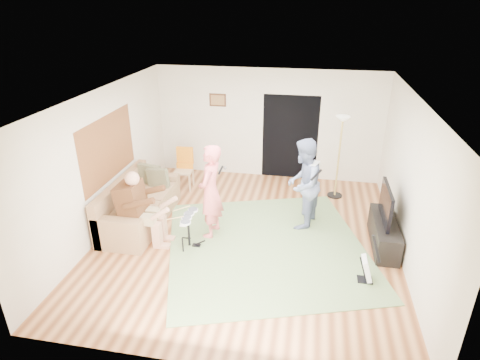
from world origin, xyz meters
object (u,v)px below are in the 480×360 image
at_px(torchiere_lamp, 340,143).
at_px(tv_cabinet, 384,233).
at_px(television, 386,204).
at_px(dining_chair, 184,174).
at_px(guitarist, 303,184).
at_px(sofa, 136,209).
at_px(guitar_spare, 367,268).
at_px(singer, 211,192).
at_px(drum_kit, 189,232).

distance_m(torchiere_lamp, tv_cabinet, 2.32).
xyz_separation_m(torchiere_lamp, television, (0.76, -1.90, -0.44)).
bearing_deg(dining_chair, torchiere_lamp, -0.18).
relative_size(guitarist, torchiere_lamp, 0.96).
bearing_deg(television, sofa, -179.69).
height_order(guitar_spare, dining_chair, dining_chair).
bearing_deg(singer, television, 99.55).
bearing_deg(television, guitarist, 162.56).
bearing_deg(guitarist, drum_kit, -45.90).
height_order(torchiere_lamp, dining_chair, torchiere_lamp).
bearing_deg(torchiere_lamp, guitar_spare, -82.49).
distance_m(tv_cabinet, television, 0.60).
bearing_deg(tv_cabinet, drum_kit, -169.07).
relative_size(guitarist, dining_chair, 1.85).
relative_size(singer, tv_cabinet, 1.30).
xyz_separation_m(singer, guitarist, (1.67, 0.66, -0.01)).
bearing_deg(sofa, singer, -6.12).
bearing_deg(dining_chair, drum_kit, -73.79).
bearing_deg(guitarist, torchiere_lamp, 167.41).
height_order(drum_kit, guitar_spare, guitar_spare).
relative_size(singer, television, 1.81).
distance_m(dining_chair, tv_cabinet, 4.67).
height_order(sofa, singer, singer).
distance_m(sofa, guitar_spare, 4.53).
relative_size(torchiere_lamp, tv_cabinet, 1.35).
xyz_separation_m(torchiere_lamp, dining_chair, (-3.54, -0.19, -0.95)).
bearing_deg(guitar_spare, torchiere_lamp, 97.51).
xyz_separation_m(guitarist, tv_cabinet, (1.53, -0.46, -0.65)).
bearing_deg(torchiere_lamp, sofa, -154.23).
height_order(guitarist, dining_chair, guitarist).
height_order(guitarist, television, guitarist).
distance_m(sofa, singer, 1.72).
bearing_deg(guitarist, dining_chair, -99.90).
relative_size(guitar_spare, dining_chair, 0.90).
distance_m(drum_kit, television, 3.56).
bearing_deg(tv_cabinet, singer, -176.46).
height_order(sofa, guitar_spare, sofa).
bearing_deg(guitar_spare, dining_chair, 144.10).
distance_m(guitar_spare, torchiere_lamp, 3.23).
bearing_deg(television, dining_chair, 158.22).
height_order(sofa, tv_cabinet, sofa).
xyz_separation_m(guitar_spare, dining_chair, (-3.94, 2.85, 0.10)).
bearing_deg(tv_cabinet, dining_chair, 158.44).
bearing_deg(television, drum_kit, -168.92).
relative_size(drum_kit, dining_chair, 0.68).
relative_size(sofa, guitar_spare, 2.56).
xyz_separation_m(drum_kit, singer, (0.30, 0.48, 0.62)).
bearing_deg(singer, tv_cabinet, 99.49).
xyz_separation_m(guitarist, dining_chair, (-2.81, 1.25, -0.55)).
xyz_separation_m(drum_kit, guitar_spare, (3.09, -0.46, -0.04)).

